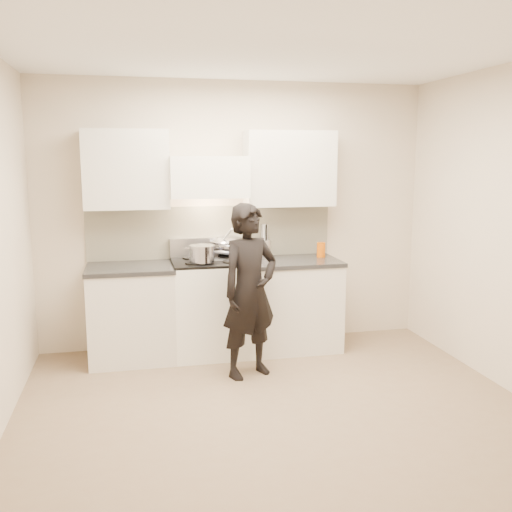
{
  "coord_description": "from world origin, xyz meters",
  "views": [
    {
      "loc": [
        -1.06,
        -4.03,
        1.94
      ],
      "look_at": [
        0.07,
        1.05,
        1.04
      ],
      "focal_mm": 40.0,
      "sensor_mm": 36.0,
      "label": 1
    }
  ],
  "objects_px": {
    "stove": "(212,307)",
    "wok": "(229,245)",
    "counter_right": "(292,304)",
    "utensil_crock": "(264,247)",
    "person": "(250,291)"
  },
  "relations": [
    {
      "from": "stove",
      "to": "utensil_crock",
      "type": "distance_m",
      "value": 0.82
    },
    {
      "from": "counter_right",
      "to": "person",
      "type": "height_order",
      "value": "person"
    },
    {
      "from": "stove",
      "to": "utensil_crock",
      "type": "height_order",
      "value": "utensil_crock"
    },
    {
      "from": "stove",
      "to": "wok",
      "type": "xyz_separation_m",
      "value": [
        0.2,
        0.14,
        0.59
      ]
    },
    {
      "from": "utensil_crock",
      "to": "person",
      "type": "bearing_deg",
      "value": -111.68
    },
    {
      "from": "counter_right",
      "to": "utensil_crock",
      "type": "height_order",
      "value": "utensil_crock"
    },
    {
      "from": "stove",
      "to": "counter_right",
      "type": "height_order",
      "value": "stove"
    },
    {
      "from": "utensil_crock",
      "to": "person",
      "type": "xyz_separation_m",
      "value": [
        -0.33,
        -0.83,
        -0.25
      ]
    },
    {
      "from": "counter_right",
      "to": "person",
      "type": "bearing_deg",
      "value": -131.7
    },
    {
      "from": "wok",
      "to": "person",
      "type": "relative_size",
      "value": 0.31
    },
    {
      "from": "counter_right",
      "to": "utensil_crock",
      "type": "xyz_separation_m",
      "value": [
        -0.25,
        0.18,
        0.56
      ]
    },
    {
      "from": "wok",
      "to": "utensil_crock",
      "type": "bearing_deg",
      "value": 4.88
    },
    {
      "from": "utensil_crock",
      "to": "stove",
      "type": "bearing_deg",
      "value": -162.98
    },
    {
      "from": "utensil_crock",
      "to": "person",
      "type": "distance_m",
      "value": 0.93
    },
    {
      "from": "stove",
      "to": "person",
      "type": "relative_size",
      "value": 0.62
    }
  ]
}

